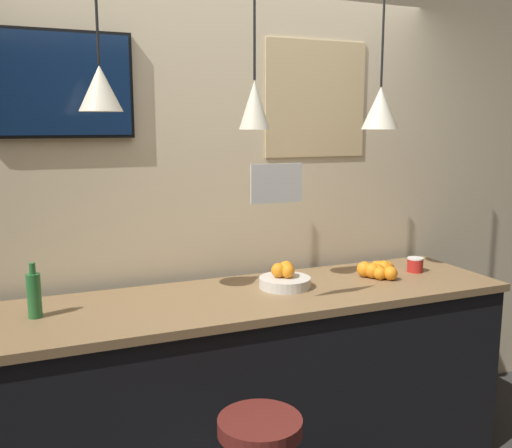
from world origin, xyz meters
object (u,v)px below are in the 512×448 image
object	(u,v)px
fruit_bowl	(285,279)
mounted_tv	(58,84)
juice_bottle	(34,294)
spread_jar	(415,265)

from	to	relation	value
fruit_bowl	mounted_tv	world-z (taller)	mounted_tv
fruit_bowl	juice_bottle	bearing A→B (deg)	-179.93
juice_bottle	mounted_tv	bearing A→B (deg)	64.67
fruit_bowl	juice_bottle	world-z (taller)	juice_bottle
fruit_bowl	spread_jar	distance (m)	0.82
spread_jar	mounted_tv	world-z (taller)	mounted_tv
juice_bottle	fruit_bowl	bearing A→B (deg)	0.07
fruit_bowl	mounted_tv	bearing A→B (deg)	160.39
fruit_bowl	spread_jar	size ratio (longest dim) A/B	2.93
spread_jar	juice_bottle	bearing A→B (deg)	180.00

